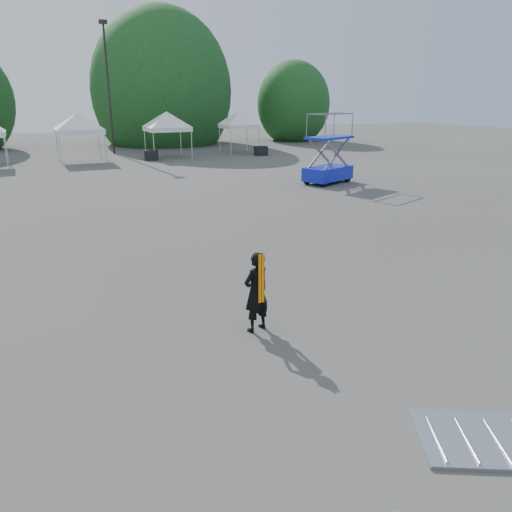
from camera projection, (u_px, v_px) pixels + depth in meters
name	position (u px, v px, depth m)	size (l,w,h in m)	color
ground	(221.00, 304.00, 11.08)	(120.00, 120.00, 0.00)	#474442
light_pole_east	(108.00, 81.00, 38.27)	(0.60, 0.25, 9.80)	black
tree_mid_e	(162.00, 91.00, 46.92)	(5.12, 5.12, 7.79)	#382314
tree_far_e	(293.00, 104.00, 50.71)	(3.84, 3.84, 5.84)	#382314
tent_e	(78.00, 117.00, 34.09)	(4.40, 4.40, 3.88)	silver
tent_f	(166.00, 115.00, 36.40)	(4.24, 4.24, 3.88)	silver
tent_g	(239.00, 114.00, 39.57)	(3.73, 3.73, 3.88)	silver
man	(256.00, 292.00, 9.60)	(0.68, 0.55, 1.61)	black
scissor_lift	(329.00, 149.00, 25.90)	(3.07, 2.32, 3.56)	#0D21B0
barrier_mid	(510.00, 439.00, 6.65)	(2.70, 2.20, 0.08)	#A7AAAF
crate_mid	(151.00, 155.00, 35.61)	(0.91, 0.71, 0.71)	black
crate_east	(261.00, 151.00, 38.64)	(0.90, 0.70, 0.70)	black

